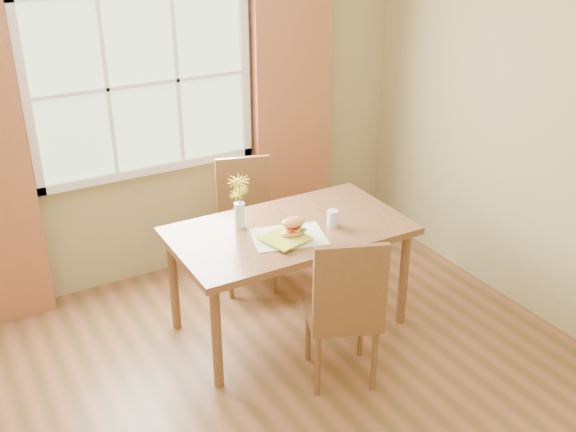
# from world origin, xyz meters

# --- Properties ---
(room) EXTENTS (4.24, 3.84, 2.74)m
(room) POSITION_xyz_m (0.00, 0.00, 1.35)
(room) COLOR brown
(room) RESTS_ON ground
(window) EXTENTS (1.62, 0.06, 1.32)m
(window) POSITION_xyz_m (0.00, 1.87, 1.50)
(window) COLOR #98BC8E
(window) RESTS_ON room
(curtain_right) EXTENTS (0.65, 0.08, 2.20)m
(curtain_right) POSITION_xyz_m (1.15, 1.78, 1.10)
(curtain_right) COLOR maroon
(curtain_right) RESTS_ON room
(dining_table) EXTENTS (1.53, 0.87, 0.74)m
(dining_table) POSITION_xyz_m (0.53, 0.75, 0.67)
(dining_table) COLOR brown
(dining_table) RESTS_ON room
(chair_near) EXTENTS (0.54, 0.54, 1.00)m
(chair_near) POSITION_xyz_m (0.50, 0.05, 0.55)
(chair_near) COLOR brown
(chair_near) RESTS_ON room
(chair_far) EXTENTS (0.50, 0.50, 0.96)m
(chair_far) POSITION_xyz_m (0.55, 1.43, 0.53)
(chair_far) COLOR brown
(chair_far) RESTS_ON room
(placemat) EXTENTS (0.52, 0.44, 0.01)m
(placemat) POSITION_xyz_m (0.46, 0.64, 0.75)
(placemat) COLOR #E9EEC9
(placemat) RESTS_ON dining_table
(plate) EXTENTS (0.31, 0.31, 0.01)m
(plate) POSITION_xyz_m (0.41, 0.60, 0.76)
(plate) COLOR #C2D034
(plate) RESTS_ON placemat
(croissant_sandwich) EXTENTS (0.17, 0.12, 0.12)m
(croissant_sandwich) POSITION_xyz_m (0.48, 0.61, 0.82)
(croissant_sandwich) COLOR #EFB151
(croissant_sandwich) RESTS_ON plate
(water_glass) EXTENTS (0.07, 0.07, 0.11)m
(water_glass) POSITION_xyz_m (0.78, 0.63, 0.80)
(water_glass) COLOR silver
(water_glass) RESTS_ON dining_table
(flower_vase) EXTENTS (0.14, 0.14, 0.35)m
(flower_vase) POSITION_xyz_m (0.26, 0.92, 0.95)
(flower_vase) COLOR silver
(flower_vase) RESTS_ON dining_table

